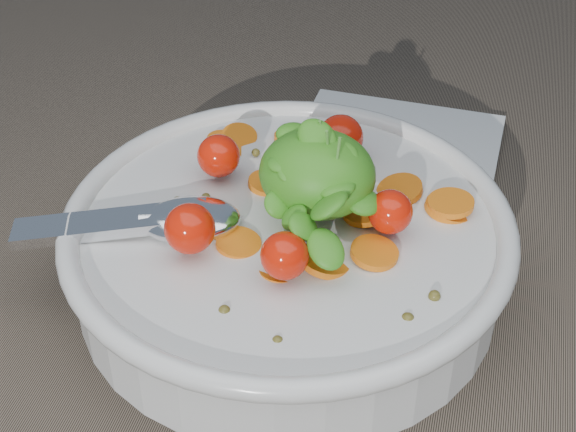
# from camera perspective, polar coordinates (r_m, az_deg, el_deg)

# --- Properties ---
(ground) EXTENTS (6.00, 6.00, 0.00)m
(ground) POSITION_cam_1_polar(r_m,az_deg,el_deg) (0.52, -2.05, -6.26)
(ground) COLOR brown
(ground) RESTS_ON ground
(bowl) EXTENTS (0.28, 0.26, 0.11)m
(bowl) POSITION_cam_1_polar(r_m,az_deg,el_deg) (0.51, 0.03, -1.91)
(bowl) COLOR silver
(bowl) RESTS_ON ground
(napkin) EXTENTS (0.15, 0.13, 0.01)m
(napkin) POSITION_cam_1_polar(r_m,az_deg,el_deg) (0.65, 6.94, 4.34)
(napkin) COLOR white
(napkin) RESTS_ON ground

